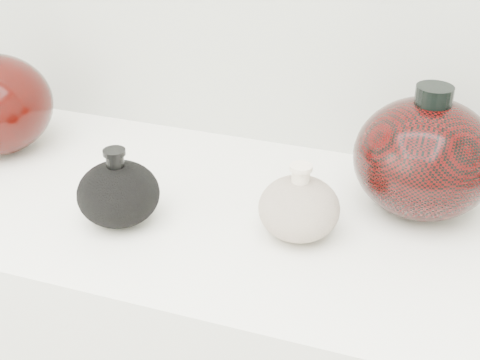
% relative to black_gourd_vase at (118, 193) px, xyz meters
% --- Properties ---
extents(black_gourd_vase, '(0.14, 0.14, 0.12)m').
position_rel_black_gourd_vase_xyz_m(black_gourd_vase, '(0.00, 0.00, 0.00)').
color(black_gourd_vase, black).
rests_on(black_gourd_vase, display_counter).
extents(cream_gourd_vase, '(0.14, 0.14, 0.12)m').
position_rel_black_gourd_vase_xyz_m(cream_gourd_vase, '(0.26, 0.05, -0.00)').
color(cream_gourd_vase, '#BFAD92').
rests_on(cream_gourd_vase, display_counter).
extents(right_round_pot, '(0.22, 0.22, 0.20)m').
position_rel_black_gourd_vase_xyz_m(right_round_pot, '(0.42, 0.18, 0.04)').
color(right_round_pot, black).
rests_on(right_round_pot, display_counter).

